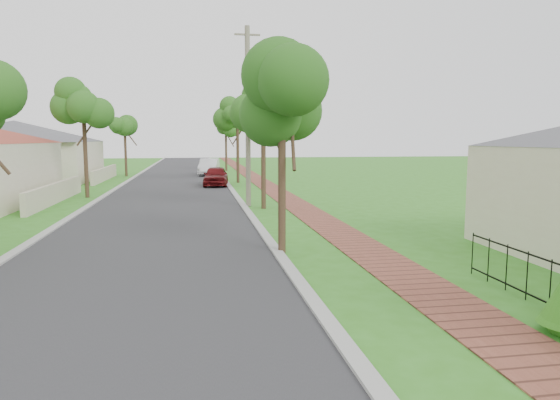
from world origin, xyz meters
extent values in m
plane|color=#33771C|center=(0.00, 0.00, 0.00)|extent=(160.00, 160.00, 0.00)
cube|color=#28282B|center=(-3.00, 20.00, 0.00)|extent=(7.00, 120.00, 0.02)
cube|color=#9E9E99|center=(0.65, 20.00, 0.00)|extent=(0.30, 120.00, 0.10)
cube|color=#9E9E99|center=(-6.65, 20.00, 0.00)|extent=(0.30, 120.00, 0.10)
cube|color=brown|center=(3.25, 20.00, 0.00)|extent=(1.50, 120.00, 0.03)
cylinder|color=black|center=(4.90, 1.33, 0.50)|extent=(0.02, 0.02, 1.00)
cylinder|color=black|center=(4.90, 2.00, 0.50)|extent=(0.02, 0.02, 1.00)
cylinder|color=black|center=(4.90, 2.67, 0.50)|extent=(0.02, 0.02, 1.00)
cylinder|color=black|center=(4.90, 3.33, 0.50)|extent=(0.02, 0.02, 1.00)
cylinder|color=black|center=(4.90, 4.00, 0.50)|extent=(0.02, 0.02, 1.00)
cylinder|color=#382619|center=(1.50, 16.00, 2.27)|extent=(0.22, 0.22, 4.55)
sphere|color=#1A5416|center=(1.50, 16.00, 4.68)|extent=(1.70, 1.70, 1.70)
cylinder|color=#382619|center=(1.50, 30.00, 2.45)|extent=(0.22, 0.22, 4.90)
sphere|color=#1A5416|center=(1.50, 30.00, 5.04)|extent=(1.70, 1.70, 1.70)
cylinder|color=#382619|center=(1.50, 44.00, 2.10)|extent=(0.22, 0.22, 4.20)
sphere|color=#1A5416|center=(1.50, 44.00, 4.32)|extent=(1.70, 1.70, 1.70)
cylinder|color=#382619|center=(-7.50, 22.00, 2.45)|extent=(0.22, 0.22, 4.90)
sphere|color=#1A5416|center=(-7.50, 22.00, 5.04)|extent=(1.70, 1.70, 1.70)
cylinder|color=#382619|center=(-7.50, 38.00, 2.27)|extent=(0.22, 0.22, 4.55)
sphere|color=#1A5416|center=(-7.50, 38.00, 4.68)|extent=(1.70, 1.70, 1.70)
cube|color=#BFB299|center=(-8.60, 20.00, 0.50)|extent=(0.25, 10.00, 1.00)
cube|color=beige|center=(-15.00, 34.00, 1.50)|extent=(11.00, 10.00, 3.00)
pyramid|color=#4C4C51|center=(-15.00, 34.00, 3.80)|extent=(15.56, 15.56, 1.60)
cube|color=#BFB299|center=(-8.60, 34.00, 0.50)|extent=(0.25, 10.00, 1.00)
imported|color=#590D0F|center=(-0.22, 27.66, 0.67)|extent=(1.96, 4.08, 1.34)
imported|color=white|center=(-0.39, 37.89, 0.73)|extent=(2.10, 4.59, 1.46)
cylinder|color=#382619|center=(0.80, 7.00, 2.04)|extent=(0.22, 0.22, 4.08)
sphere|color=#285D1A|center=(0.80, 7.00, 4.20)|extent=(2.03, 2.03, 2.03)
cylinder|color=gray|center=(0.90, 16.96, 4.20)|extent=(0.24, 0.24, 8.40)
cube|color=gray|center=(0.90, 16.96, 8.00)|extent=(1.20, 0.08, 0.08)
camera|label=1|loc=(-1.58, -6.72, 3.22)|focal=32.00mm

